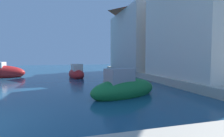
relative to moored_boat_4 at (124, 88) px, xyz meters
name	(u,v)px	position (x,y,z in m)	size (l,w,h in m)	color
quay_promenade	(107,117)	(-1.73, -3.45, -0.16)	(44.00, 32.00, 0.50)	#BCB29E
moored_boat_4	(124,88)	(0.00, 0.00, 0.00)	(4.00, 2.49, 1.66)	#197233
moored_boat_5	(76,73)	(-1.62, 8.86, -0.01)	(1.76, 3.37, 1.55)	#B21E1E
waterfront_building_main	(204,21)	(6.95, 2.54, 4.11)	(5.90, 7.66, 7.93)	silver
waterfront_building_annex	(146,36)	(6.95, 11.82, 4.09)	(6.74, 9.56, 7.87)	beige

